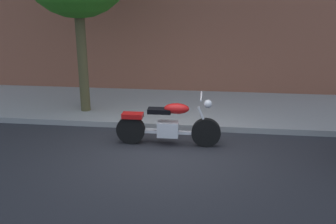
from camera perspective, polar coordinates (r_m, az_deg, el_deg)
ground_plane at (r=7.53m, az=-0.29°, el=-6.29°), size 60.00×60.00×0.00m
sidewalk at (r=10.29m, az=1.82°, el=0.72°), size 20.74×3.31×0.14m
motorcycle at (r=7.77m, az=-0.01°, el=-2.01°), size 2.21×0.70×1.11m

